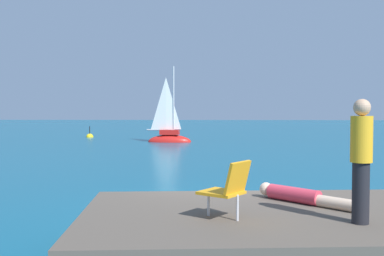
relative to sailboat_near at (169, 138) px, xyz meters
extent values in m
plane|color=#0F5675|center=(3.14, -20.65, -0.30)|extent=(160.00, 160.00, 0.00)
cube|color=brown|center=(4.25, -23.63, 0.07)|extent=(6.81, 3.99, 0.74)
cube|color=brown|center=(3.12, -21.95, -0.30)|extent=(1.49, 1.45, 0.83)
ellipsoid|color=red|center=(0.02, 0.00, -0.30)|extent=(2.96, 1.17, 1.00)
cube|color=red|center=(0.02, 0.00, 0.36)|extent=(1.31, 0.78, 0.33)
cylinder|color=#B7B7BC|center=(0.29, -0.02, 2.47)|extent=(0.11, 0.11, 4.54)
cylinder|color=#B2B2B7|center=(-0.62, 0.04, 0.52)|extent=(1.82, 0.20, 0.09)
pyramid|color=white|center=(-0.22, 0.01, 2.29)|extent=(1.45, 0.14, 3.45)
cylinder|color=#DB384C|center=(4.18, -22.97, 0.56)|extent=(0.81, 0.80, 0.24)
cylinder|color=beige|center=(4.72, -23.49, 0.53)|extent=(0.63, 0.62, 0.18)
sphere|color=beige|center=(3.78, -22.58, 0.58)|extent=(0.22, 0.22, 0.22)
cylinder|color=black|center=(4.80, -24.31, 0.84)|extent=(0.22, 0.22, 0.80)
cylinder|color=gold|center=(4.80, -24.31, 1.54)|extent=(0.28, 0.28, 0.60)
sphere|color=tan|center=(4.80, -24.31, 1.95)|extent=(0.22, 0.22, 0.22)
cube|color=orange|center=(3.00, -24.09, 0.79)|extent=(0.70, 0.69, 0.04)
cube|color=orange|center=(3.21, -24.24, 1.01)|extent=(0.40, 0.48, 0.45)
cylinder|color=silver|center=(2.82, -23.97, 0.61)|extent=(0.04, 0.04, 0.35)
cylinder|color=silver|center=(3.21, -24.24, 0.61)|extent=(0.04, 0.04, 0.35)
sphere|color=yellow|center=(-6.72, 4.96, -0.30)|extent=(0.56, 0.56, 0.56)
cylinder|color=black|center=(-6.72, 4.96, 0.25)|extent=(0.06, 0.06, 0.60)
camera|label=1|loc=(2.88, -30.29, 1.93)|focal=42.78mm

